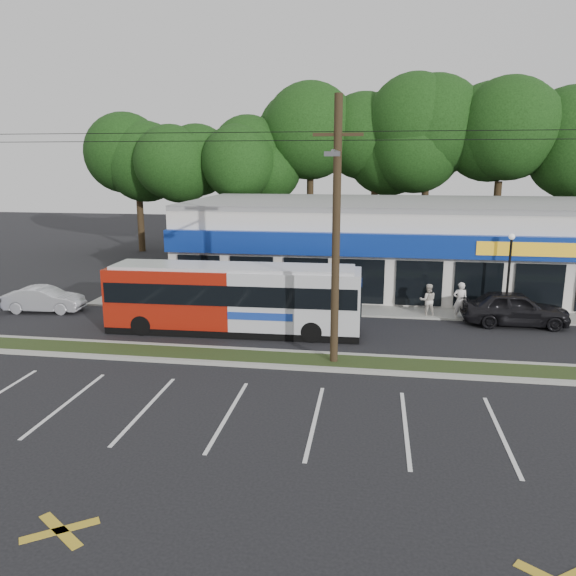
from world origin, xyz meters
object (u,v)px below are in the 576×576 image
(utility_pole, at_px, (332,224))
(pedestrian_a, at_px, (460,301))
(lamp_post, at_px, (509,266))
(car_dark, at_px, (515,308))
(car_silver, at_px, (44,299))
(metrobus, at_px, (234,297))
(pedestrian_b, at_px, (428,300))

(utility_pole, relative_size, pedestrian_a, 26.55)
(lamp_post, relative_size, car_dark, 0.87)
(lamp_post, height_order, pedestrian_a, lamp_post)
(utility_pole, height_order, car_silver, utility_pole)
(car_dark, distance_m, car_silver, 23.66)
(pedestrian_a, bearing_deg, metrobus, 20.05)
(lamp_post, height_order, metrobus, lamp_post)
(lamp_post, height_order, pedestrian_b, lamp_post)
(metrobus, height_order, pedestrian_a, metrobus)
(lamp_post, xyz_separation_m, pedestrian_a, (-2.30, -0.56, -1.73))
(lamp_post, xyz_separation_m, car_dark, (0.14, -1.23, -1.84))
(car_dark, distance_m, pedestrian_a, 2.54)
(car_dark, xyz_separation_m, pedestrian_a, (-2.44, 0.67, 0.11))
(utility_pole, bearing_deg, pedestrian_b, 60.20)
(lamp_post, bearing_deg, pedestrian_b, -175.52)
(metrobus, distance_m, car_silver, 10.86)
(pedestrian_a, bearing_deg, car_dark, 165.25)
(pedestrian_a, relative_size, pedestrian_b, 1.11)
(metrobus, xyz_separation_m, pedestrian_a, (10.55, 3.74, -0.70))
(pedestrian_a, bearing_deg, lamp_post, -165.85)
(car_dark, xyz_separation_m, pedestrian_b, (-3.98, 0.93, 0.01))
(car_dark, bearing_deg, pedestrian_b, 76.47)
(lamp_post, distance_m, car_silver, 23.69)
(pedestrian_b, bearing_deg, utility_pole, 57.48)
(utility_pole, relative_size, car_dark, 10.26)
(metrobus, bearing_deg, pedestrian_b, 22.63)
(utility_pole, height_order, lamp_post, utility_pole)
(car_silver, bearing_deg, metrobus, -105.44)
(lamp_post, bearing_deg, metrobus, -161.49)
(utility_pole, xyz_separation_m, car_silver, (-15.32, 5.49, -4.75))
(car_silver, distance_m, pedestrian_b, 19.77)
(car_dark, relative_size, car_silver, 1.22)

